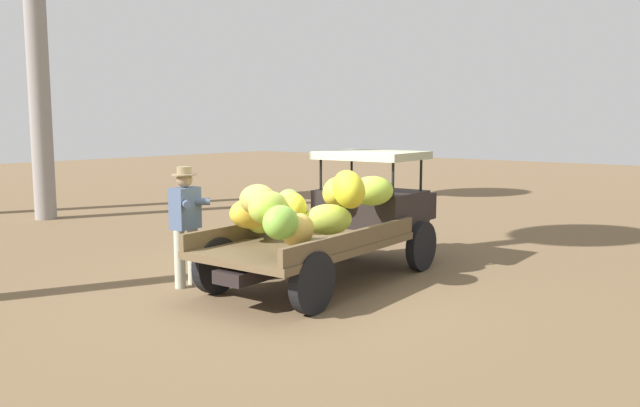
{
  "coord_description": "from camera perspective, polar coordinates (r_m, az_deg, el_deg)",
  "views": [
    {
      "loc": [
        -6.61,
        -5.72,
        2.27
      ],
      "look_at": [
        0.29,
        -0.09,
        1.14
      ],
      "focal_mm": 36.03,
      "sensor_mm": 36.0,
      "label": 1
    }
  ],
  "objects": [
    {
      "name": "ground_plane",
      "position": [
        9.03,
        -1.64,
        -7.34
      ],
      "size": [
        60.0,
        60.0,
        0.0
      ],
      "primitive_type": "plane",
      "color": "brown"
    },
    {
      "name": "truck",
      "position": [
        9.31,
        1.49,
        -1.12
      ],
      "size": [
        4.53,
        2.05,
        1.82
      ],
      "rotation": [
        0.0,
        0.0,
        0.06
      ],
      "color": "black",
      "rests_on": "ground"
    },
    {
      "name": "farmer",
      "position": [
        9.03,
        -11.83,
        -1.33
      ],
      "size": [
        0.52,
        0.48,
        1.67
      ],
      "rotation": [
        0.0,
        0.0,
        -1.45
      ],
      "color": "#B0B29C",
      "rests_on": "ground"
    }
  ]
}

